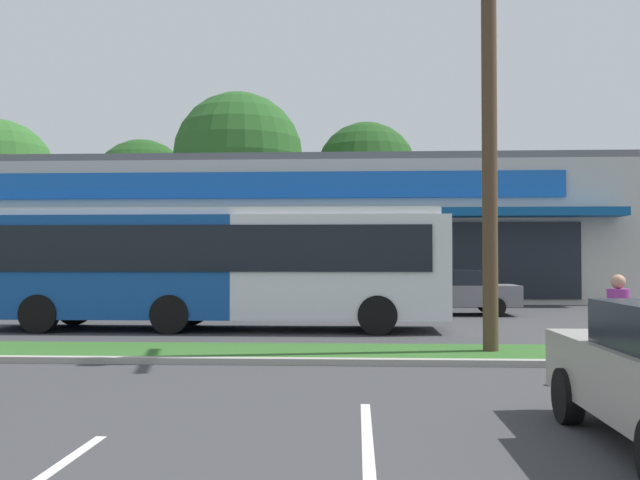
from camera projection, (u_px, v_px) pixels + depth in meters
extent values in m
cube|color=#2D5B23|center=(295.00, 353.00, 14.23)|extent=(56.00, 2.20, 0.12)
cube|color=#99968C|center=(289.00, 361.00, 13.01)|extent=(56.00, 0.24, 0.12)
cube|color=silver|center=(368.00, 453.00, 7.07)|extent=(0.12, 4.80, 0.01)
cube|color=#BCB7AD|center=(286.00, 236.00, 36.98)|extent=(30.78, 12.98, 6.16)
cube|color=black|center=(271.00, 260.00, 30.43)|extent=(25.86, 0.08, 3.20)
cube|color=#0F4C8C|center=(269.00, 213.00, 29.82)|extent=(28.93, 1.40, 0.35)
cube|color=#1959AD|center=(271.00, 185.00, 30.47)|extent=(24.62, 0.16, 1.11)
cube|color=slate|center=(286.00, 174.00, 37.06)|extent=(30.78, 12.98, 0.30)
cylinder|color=#473323|center=(142.00, 257.00, 46.95)|extent=(0.44, 0.44, 4.04)
sphere|color=#1E4719|center=(142.00, 189.00, 47.06)|extent=(6.51, 6.51, 6.51)
cylinder|color=#473323|center=(238.00, 248.00, 43.04)|extent=(0.44, 0.44, 5.15)
sphere|color=#23511E|center=(238.00, 157.00, 43.19)|extent=(7.73, 7.73, 7.73)
cylinder|color=#473323|center=(367.00, 250.00, 46.56)|extent=(0.44, 0.44, 5.02)
sphere|color=#1E4719|center=(366.00, 173.00, 46.69)|extent=(6.60, 6.60, 6.60)
cylinder|color=#4C3826|center=(489.00, 102.00, 14.18)|extent=(0.30, 0.30, 10.02)
cube|color=#144793|center=(114.00, 267.00, 19.63)|extent=(6.84, 2.56, 2.70)
cube|color=silver|center=(341.00, 267.00, 19.32)|extent=(5.60, 2.56, 2.70)
cube|color=silver|center=(216.00, 214.00, 19.53)|extent=(11.94, 2.31, 0.20)
cube|color=black|center=(205.00, 248.00, 18.20)|extent=(11.44, 0.08, 1.19)
cube|color=black|center=(447.00, 255.00, 19.19)|extent=(0.06, 2.17, 1.51)
cylinder|color=black|center=(375.00, 309.00, 20.42)|extent=(1.00, 0.30, 1.00)
cylinder|color=black|center=(377.00, 315.00, 18.07)|extent=(1.00, 0.30, 1.00)
cylinder|color=black|center=(191.00, 308.00, 20.68)|extent=(1.00, 0.30, 1.00)
cylinder|color=black|center=(170.00, 314.00, 18.34)|extent=(1.00, 0.30, 1.00)
cylinder|color=black|center=(75.00, 308.00, 20.85)|extent=(1.00, 0.30, 1.00)
cylinder|color=black|center=(39.00, 314.00, 18.51)|extent=(1.00, 0.30, 1.00)
cylinder|color=black|center=(568.00, 396.00, 8.38)|extent=(0.22, 0.64, 0.64)
cube|color=slate|center=(448.00, 295.00, 24.66)|extent=(4.70, 1.87, 0.71)
cube|color=black|center=(455.00, 277.00, 24.66)|extent=(2.12, 1.65, 0.50)
cylinder|color=black|center=(407.00, 307.00, 23.83)|extent=(0.64, 0.22, 0.64)
cylinder|color=black|center=(404.00, 304.00, 25.61)|extent=(0.64, 0.22, 0.64)
cylinder|color=black|center=(496.00, 307.00, 23.68)|extent=(0.64, 0.22, 0.64)
cylinder|color=black|center=(486.00, 304.00, 25.46)|extent=(0.64, 0.22, 0.64)
cube|color=silver|center=(121.00, 292.00, 26.42)|extent=(4.14, 1.76, 0.76)
cube|color=black|center=(116.00, 276.00, 26.44)|extent=(1.87, 1.55, 0.42)
cylinder|color=black|center=(162.00, 301.00, 27.17)|extent=(0.64, 0.22, 0.64)
cylinder|color=black|center=(149.00, 304.00, 25.50)|extent=(0.64, 0.22, 0.64)
cylinder|color=black|center=(95.00, 301.00, 27.31)|extent=(0.64, 0.22, 0.64)
cylinder|color=black|center=(78.00, 304.00, 25.64)|extent=(0.64, 0.22, 0.64)
cylinder|color=#1E2338|center=(619.00, 357.00, 11.04)|extent=(0.29, 0.29, 0.81)
cylinder|color=#99338C|center=(618.00, 310.00, 11.06)|extent=(0.34, 0.34, 0.64)
sphere|color=tan|center=(618.00, 282.00, 11.07)|extent=(0.22, 0.22, 0.22)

